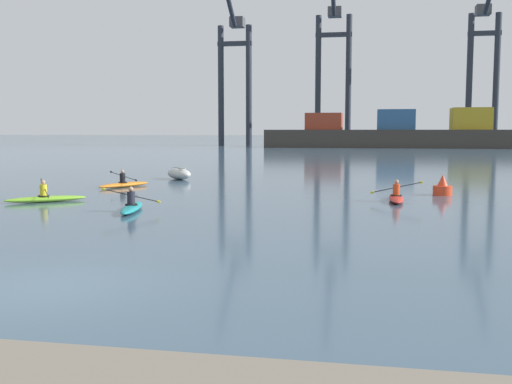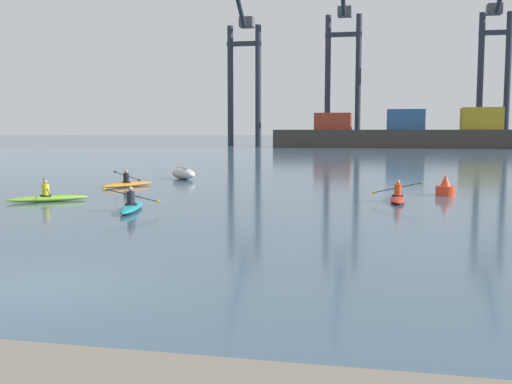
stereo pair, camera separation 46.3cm
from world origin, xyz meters
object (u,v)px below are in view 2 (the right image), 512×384
Objects in this scene: gantry_crane_east_mid at (495,57)px; capsized_dinghy at (183,174)px; kayak_orange at (128,184)px; gantry_crane_west at (243,61)px; container_barge at (407,134)px; kayak_lime at (48,198)px; kayak_red at (398,198)px; kayak_teal at (132,206)px; gantry_crane_west_mid at (343,56)px; channel_buoy at (445,188)px.

gantry_crane_east_mid reaches higher than capsized_dinghy.
kayak_orange reaches higher than capsized_dinghy.
container_barge is at bearing -13.47° from gantry_crane_west.
gantry_crane_west reaches higher than capsized_dinghy.
kayak_lime reaches higher than capsized_dinghy.
container_barge reaches higher than kayak_lime.
kayak_red is at bearing -92.29° from container_barge.
kayak_teal is at bearing -106.16° from gantry_crane_east_mid.
kayak_red is at bearing -84.79° from gantry_crane_west_mid.
gantry_crane_east_mid is 9.99× the size of kayak_red.
gantry_crane_east_mid is at bearing 73.84° from kayak_teal.
gantry_crane_west is at bearing 99.10° from kayak_orange.
kayak_teal is (-10.04, -5.26, 0.00)m from kayak_red.
gantry_crane_east_mid is 10.30× the size of kayak_orange.
kayak_orange is (0.54, 7.10, 0.00)m from kayak_lime.
container_barge is 1.32× the size of gantry_crane_west.
kayak_teal is 1.05× the size of kayak_orange.
gantry_crane_west reaches higher than kayak_teal.
gantry_crane_west is 92.14m from kayak_orange.
kayak_orange is at bearing 85.64° from kayak_lime.
gantry_crane_west_mid reaches higher than kayak_teal.
kayak_red is at bearing -101.54° from gantry_crane_east_mid.
channel_buoy reaches higher than kayak_teal.
gantry_crane_east_mid is at bearing -1.34° from gantry_crane_west_mid.
container_barge is 90.75m from kayak_lime.
kayak_lime is at bearing -160.36° from channel_buoy.
kayak_lime is at bearing -101.62° from container_barge.
gantry_crane_east_mid reaches higher than kayak_red.
kayak_teal is at bearing -90.48° from gantry_crane_west_mid.
channel_buoy is 18.17m from kayak_lime.
gantry_crane_west is at bearing 107.04° from kayak_red.
container_barge is at bearing 77.76° from kayak_orange.
channel_buoy is 0.33× the size of kayak_lime.
kayak_orange is at bearing -103.00° from capsized_dinghy.
gantry_crane_east_mid reaches higher than container_barge.
gantry_crane_east_mid is 110.55m from kayak_teal.
kayak_red is (28.63, -93.41, -16.84)m from gantry_crane_west.
kayak_teal is 10.16m from kayak_orange.
kayak_orange is at bearing 164.52° from kayak_red.
kayak_lime is 7.12m from kayak_orange.
container_barge is 25.08m from gantry_crane_west_mid.
kayak_teal is (-30.39, -104.88, -17.25)m from gantry_crane_east_mid.
gantry_crane_west_mid is 99.67m from channel_buoy.
kayak_red is at bearing 27.63° from kayak_teal.
gantry_crane_west is 10.35× the size of kayak_teal.
gantry_crane_west is 49.37m from gantry_crane_east_mid.
gantry_crane_west_mid is 98.21m from kayak_orange.
kayak_red is 1.11× the size of kayak_lime.
gantry_crane_west is 101.81m from kayak_teal.
kayak_lime is (-1.84, -12.72, -0.18)m from capsized_dinghy.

